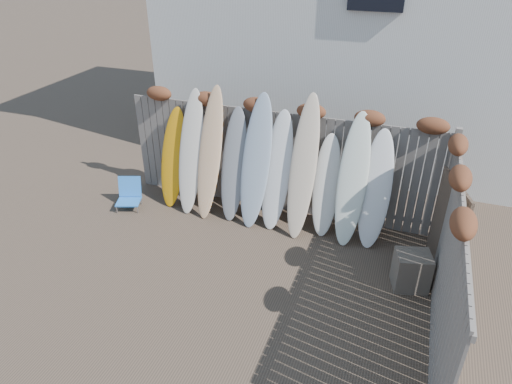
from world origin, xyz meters
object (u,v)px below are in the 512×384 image
(lattice_panel, at_px, (447,231))
(wooden_crate, at_px, (411,271))
(beach_chair, at_px, (129,194))
(surfboard_0, at_px, (173,158))

(lattice_panel, bearing_deg, wooden_crate, -150.76)
(beach_chair, bearing_deg, surfboard_0, 34.07)
(lattice_panel, distance_m, surfboard_0, 5.10)
(beach_chair, height_order, lattice_panel, lattice_panel)
(wooden_crate, bearing_deg, lattice_panel, 47.32)
(wooden_crate, bearing_deg, beach_chair, 173.74)
(wooden_crate, distance_m, lattice_panel, 0.80)
(beach_chair, distance_m, lattice_panel, 5.85)
(beach_chair, height_order, wooden_crate, wooden_crate)
(lattice_panel, bearing_deg, surfboard_0, 154.29)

